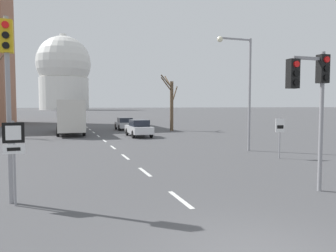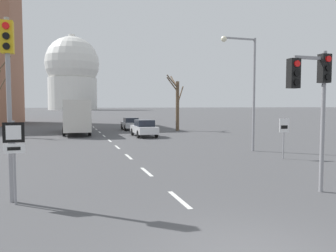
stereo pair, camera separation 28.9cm
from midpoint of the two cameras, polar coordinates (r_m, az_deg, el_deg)
The scene contains 21 objects.
lane_stripe_0 at distance 10.59m, azimuth 1.37°, elevation -12.65°, with size 0.16×2.00×0.01m, color silver.
lane_stripe_1 at distance 14.78m, azimuth -4.62°, elevation -7.97°, with size 0.16×2.00×0.01m, color silver.
lane_stripe_2 at distance 19.11m, azimuth -7.87°, elevation -5.34°, with size 0.16×2.00×0.01m, color silver.
lane_stripe_3 at distance 23.51m, azimuth -9.90°, elevation -3.68°, with size 0.16×2.00×0.01m, color silver.
lane_stripe_4 at distance 27.93m, azimuth -11.28°, elevation -2.54°, with size 0.16×2.00×0.01m, color silver.
lane_stripe_5 at distance 32.38m, azimuth -12.28°, elevation -1.71°, with size 0.16×2.00×0.01m, color silver.
lane_stripe_6 at distance 36.84m, azimuth -13.04°, elevation -1.08°, with size 0.16×2.00×0.01m, color silver.
lane_stripe_7 at distance 41.31m, azimuth -13.63°, elevation -0.59°, with size 0.16×2.00×0.01m, color silver.
lane_stripe_8 at distance 45.79m, azimuth -14.11°, elevation -0.20°, with size 0.16×2.00×0.01m, color silver.
lane_stripe_9 at distance 50.27m, azimuth -14.50°, elevation 0.13°, with size 0.16×2.00×0.01m, color silver.
traffic_signal_near_left at distance 10.97m, azimuth -26.84°, elevation 7.93°, with size 0.36×0.34×5.58m.
traffic_signal_near_right at distance 12.05m, azimuth 23.19°, elevation 6.38°, with size 1.58×0.34×4.79m.
route_sign_post at distance 10.66m, azimuth -25.97°, elevation -3.49°, with size 0.60×0.08×2.52m.
speed_limit_sign at distance 19.23m, azimuth 18.51°, elevation -0.80°, with size 0.60×0.08×2.29m.
street_lamp_right at distance 21.67m, azimuth 12.57°, elevation 7.73°, with size 2.43×0.36×7.24m.
sedan_near_left at distance 31.08m, azimuth -5.38°, elevation -0.34°, with size 1.87×4.54×1.61m.
sedan_near_right at distance 81.97m, azimuth -17.52°, elevation 1.99°, with size 1.75×3.95×1.75m.
sedan_mid_centre at distance 39.69m, azimuth -7.76°, elevation 0.41°, with size 1.90×3.82×1.48m.
city_bus at distance 35.97m, azimuth -16.98°, elevation 2.00°, with size 2.66×10.80×3.48m.
bare_tree_right_near at distance 38.41m, azimuth 0.36°, elevation 4.18°, with size 2.60×3.77×6.60m.
capitol_dome at distance 221.83m, azimuth -17.72°, elevation 8.75°, with size 34.05×34.05×48.10m.
Camera 1 is at (-3.59, -5.36, 2.97)m, focal length 35.00 mm.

